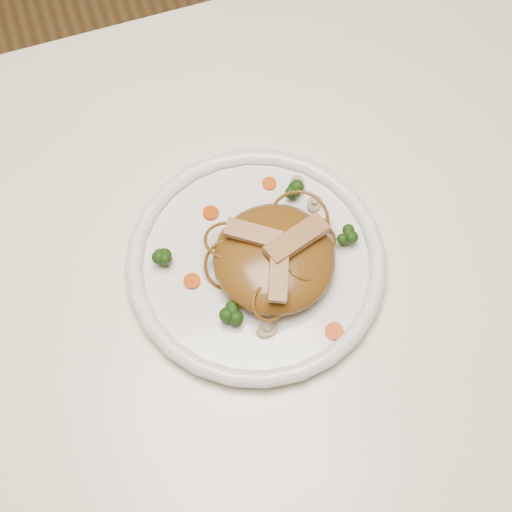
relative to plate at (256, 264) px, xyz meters
name	(u,v)px	position (x,y,z in m)	size (l,w,h in m)	color
ground	(233,403)	(-0.04, 0.02, -0.76)	(4.00, 4.00, 0.00)	brown
table	(219,291)	(-0.04, 0.02, -0.11)	(1.20, 0.80, 0.75)	white
plate	(256,264)	(0.00, 0.00, 0.00)	(0.30, 0.30, 0.02)	white
noodle_mound	(274,258)	(0.02, -0.01, 0.03)	(0.14, 0.14, 0.05)	brown
chicken_a	(297,239)	(0.04, -0.01, 0.06)	(0.08, 0.02, 0.01)	#AD7F52
chicken_b	(253,234)	(0.00, 0.01, 0.06)	(0.06, 0.02, 0.01)	#AD7F52
chicken_c	(278,274)	(0.01, -0.05, 0.06)	(0.06, 0.02, 0.01)	#AD7F52
broccoli_0	(291,188)	(0.07, 0.07, 0.02)	(0.03, 0.03, 0.03)	#1C400D
broccoli_1	(163,257)	(-0.10, 0.03, 0.02)	(0.03, 0.03, 0.03)	#1C400D
broccoli_2	(229,314)	(-0.05, -0.06, 0.02)	(0.03, 0.03, 0.03)	#1C400D
broccoli_3	(346,235)	(0.11, -0.01, 0.02)	(0.03, 0.03, 0.03)	#1C400D
carrot_0	(269,184)	(0.05, 0.09, 0.01)	(0.02, 0.02, 0.01)	#CC4607
carrot_1	(192,281)	(-0.08, 0.00, 0.01)	(0.02, 0.02, 0.01)	#CC4607
carrot_2	(322,226)	(0.09, 0.02, 0.01)	(0.02, 0.02, 0.01)	#CC4607
carrot_3	(211,213)	(-0.03, 0.08, 0.01)	(0.02, 0.02, 0.01)	#CC4607
carrot_4	(334,331)	(0.05, -0.11, 0.01)	(0.02, 0.02, 0.01)	#CC4607
mushroom_0	(267,330)	(-0.02, -0.09, 0.01)	(0.03, 0.03, 0.01)	#BCA78D
mushroom_1	(314,204)	(0.09, 0.05, 0.01)	(0.02, 0.02, 0.01)	#BCA78D
mushroom_2	(164,257)	(-0.10, 0.04, 0.01)	(0.02, 0.02, 0.01)	#BCA78D
mushroom_3	(298,185)	(0.08, 0.08, 0.01)	(0.02, 0.02, 0.01)	#BCA78D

